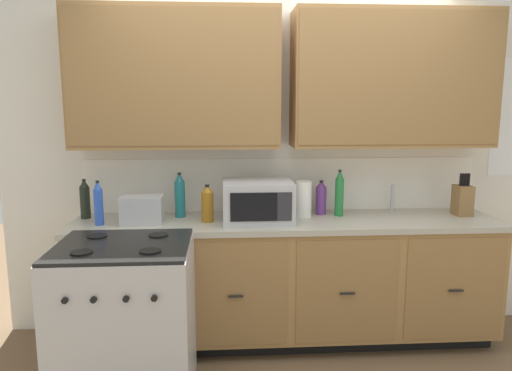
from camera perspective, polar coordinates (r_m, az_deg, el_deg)
ground_plane at (r=3.48m, az=4.13°, el=-20.01°), size 8.00×8.00×0.00m
wall_unit at (r=3.52m, az=3.40°, el=8.56°), size 4.16×0.40×2.47m
counter_run at (r=3.55m, az=3.60°, el=-11.01°), size 2.99×0.64×0.91m
stove_range at (r=3.00m, az=-15.12°, el=-15.33°), size 0.76×0.68×0.95m
microwave at (r=3.33m, az=0.23°, el=-1.90°), size 0.48×0.37×0.28m
toaster at (r=3.37m, az=-13.31°, el=-2.80°), size 0.28×0.18×0.19m
knife_block at (r=3.83m, az=23.23°, el=-1.55°), size 0.11×0.14×0.31m
sink_faucet at (r=3.79m, az=15.79°, el=-1.46°), size 0.02×0.02×0.20m
paper_towel_roll at (r=3.48m, az=5.62°, el=-1.60°), size 0.12×0.12×0.26m
bottle_blue at (r=3.40m, az=-18.13°, el=-2.02°), size 0.06×0.06×0.30m
bottle_dark at (r=3.63m, az=-19.57°, el=-1.54°), size 0.07×0.07×0.28m
bottle_amber at (r=3.33m, az=-5.77°, el=-2.16°), size 0.08×0.08×0.26m
bottle_violet at (r=3.58m, az=7.70°, el=-1.44°), size 0.08×0.08×0.25m
bottle_teal at (r=3.50m, az=-8.99°, el=-1.17°), size 0.07×0.07×0.32m
bottle_green at (r=3.54m, az=9.82°, el=-0.94°), size 0.06×0.06×0.34m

